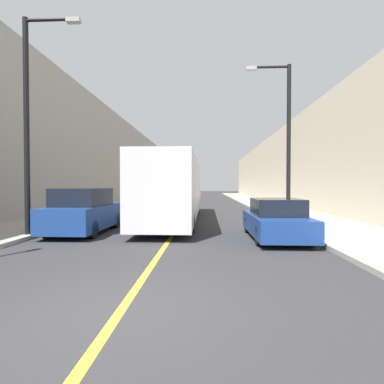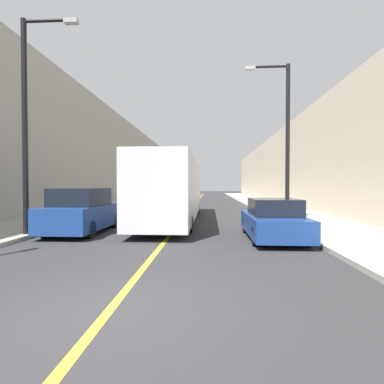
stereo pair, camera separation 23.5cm
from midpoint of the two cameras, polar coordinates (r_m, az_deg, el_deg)
ground_plane at (r=5.11m, az=-14.41°, el=-21.38°), size 200.00×200.00×0.00m
sidewalk_left at (r=35.55m, az=-10.28°, el=-1.81°), size 3.89×72.00×0.15m
sidewalk_right at (r=34.98m, az=12.47°, el=-1.87°), size 3.89×72.00×0.15m
building_row_left at (r=36.77m, az=-16.33°, el=6.09°), size 4.00×72.00×10.19m
building_row_right at (r=35.81m, az=18.76°, el=4.30°), size 4.00×72.00×7.82m
road_center_line at (r=34.58m, az=1.00°, el=-2.00°), size 0.16×72.00×0.01m
bus at (r=16.54m, az=-2.91°, el=0.54°), size 2.43×12.96×3.28m
parked_suv_left at (r=13.27m, az=-19.59°, el=-3.61°), size 1.94×4.62×1.85m
car_right_near at (r=11.41m, az=15.76°, el=-5.30°), size 1.86×4.39×1.49m
street_lamp_left at (r=12.93m, az=-28.18°, el=12.94°), size 2.16×0.24×7.98m
street_lamp_right at (r=15.36m, az=17.58°, el=10.47°), size 2.16×0.24×7.63m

